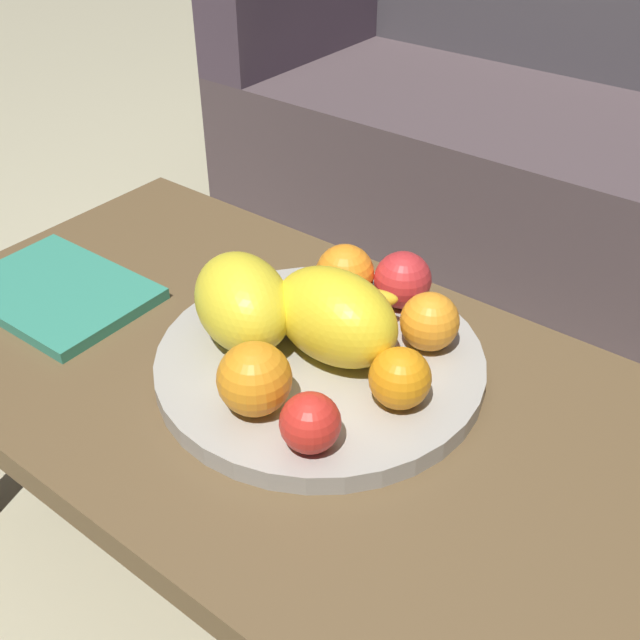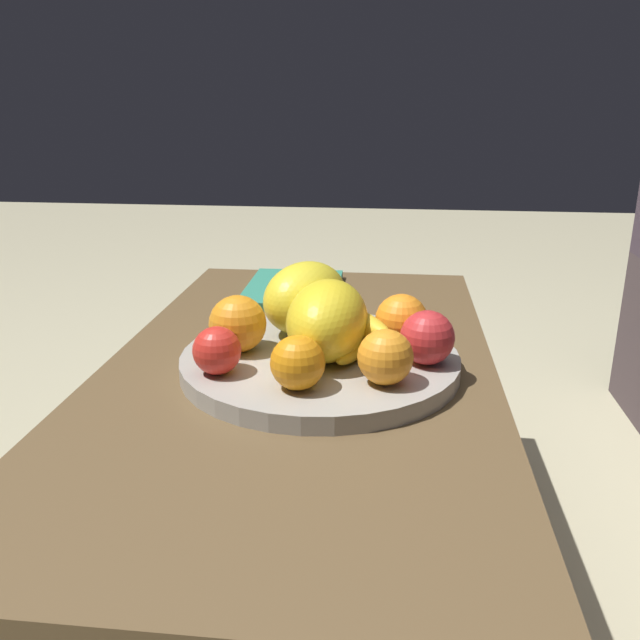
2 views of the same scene
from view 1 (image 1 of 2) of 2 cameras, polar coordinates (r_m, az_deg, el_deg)
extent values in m
plane|color=tan|center=(1.22, -2.03, -19.30)|extent=(8.00, 8.00, 0.00)
cube|color=brown|center=(0.93, -2.55, -5.11)|extent=(1.05, 0.57, 0.04)
cylinder|color=brown|center=(1.47, -10.90, 1.42)|extent=(0.05, 0.05, 0.38)
cube|color=#493B3E|center=(1.88, 18.51, 8.71)|extent=(1.70, 0.70, 0.40)
cube|color=#433642|center=(2.13, -0.76, 22.53)|extent=(0.14, 0.70, 0.22)
cylinder|color=#A29E94|center=(0.91, 0.00, -3.18)|extent=(0.39, 0.39, 0.03)
ellipsoid|color=yellow|center=(0.87, 1.14, 0.27)|extent=(0.17, 0.12, 0.11)
ellipsoid|color=yellow|center=(0.90, -5.96, 1.26)|extent=(0.19, 0.17, 0.11)
sphere|color=orange|center=(0.90, 8.24, -0.12)|extent=(0.07, 0.07, 0.07)
sphere|color=orange|center=(0.82, 6.03, -4.37)|extent=(0.07, 0.07, 0.07)
sphere|color=orange|center=(0.98, 1.88, 3.51)|extent=(0.08, 0.08, 0.08)
sphere|color=orange|center=(0.81, -4.96, -4.43)|extent=(0.08, 0.08, 0.08)
sphere|color=red|center=(0.97, 6.23, 3.01)|extent=(0.07, 0.07, 0.07)
sphere|color=red|center=(0.77, -0.74, -7.73)|extent=(0.06, 0.06, 0.06)
ellipsoid|color=gold|center=(0.94, 1.17, 0.50)|extent=(0.15, 0.07, 0.03)
ellipsoid|color=yellow|center=(0.93, 1.95, -0.03)|extent=(0.15, 0.08, 0.03)
ellipsoid|color=yellow|center=(0.92, 1.24, 1.60)|extent=(0.14, 0.12, 0.03)
cube|color=#34886F|center=(1.10, -19.12, 2.00)|extent=(0.25, 0.18, 0.02)
camera|label=2|loc=(0.82, 66.32, -2.00)|focal=37.52mm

